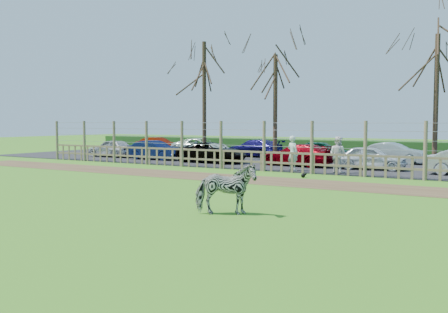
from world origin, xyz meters
The scene contains 22 objects.
ground centered at (0.00, 0.00, 0.00)m, with size 120.00×120.00×0.00m, color #68A335.
dirt_strip centered at (0.00, 4.50, 0.01)m, with size 34.00×2.80×0.01m, color brown.
asphalt centered at (0.00, 14.50, 0.02)m, with size 44.00×13.00×0.04m, color #232326.
hedge centered at (0.00, 21.50, 0.55)m, with size 46.00×2.00×1.10m, color #1E4716.
fence centered at (0.00, 8.00, 0.80)m, with size 30.16×0.16×2.50m.
tree_left centered at (-6.50, 12.50, 5.62)m, with size 4.80×4.80×7.88m.
tree_mid centered at (-2.00, 13.50, 4.87)m, with size 4.80×4.80×6.83m.
tree_right centered at (7.00, 14.00, 5.24)m, with size 4.80×4.80×7.35m.
zebra centered at (4.33, -2.94, 0.68)m, with size 0.74×1.62×1.37m, color gray.
visitor_a centered at (1.25, 8.66, 0.90)m, with size 0.63×0.41×1.72m, color silver.
visitor_b centered at (3.50, 8.76, 0.90)m, with size 0.84×0.65×1.72m, color silver.
crow centered at (2.75, 6.36, 0.10)m, with size 0.26×0.19×0.21m.
car_0 centered at (-13.27, 11.19, 0.64)m, with size 1.42×3.52×1.20m, color #B4B4B5.
car_1 centered at (-9.21, 10.86, 0.64)m, with size 1.27×3.64×1.20m, color #0E1A4D.
car_2 centered at (-4.84, 10.77, 0.64)m, with size 1.99×4.32×1.20m, color black.
car_3 centered at (0.41, 11.27, 0.64)m, with size 1.68×4.13×1.20m, color maroon.
car_4 centered at (4.40, 11.22, 0.64)m, with size 1.42×3.52×1.20m, color silver.
car_7 centered at (-13.37, 16.40, 0.64)m, with size 1.27×3.64×1.20m, color maroon.
car_8 centered at (-9.37, 16.39, 0.64)m, with size 1.99×4.32×1.20m, color silver.
car_9 centered at (-4.94, 16.37, 0.64)m, with size 1.68×4.13×1.20m, color #140F53.
car_10 centered at (-0.01, 16.12, 0.64)m, with size 1.42×3.52×1.20m, color #114F35.
car_11 centered at (4.53, 15.76, 0.64)m, with size 1.27×3.64×1.20m, color #AFC2BC.
Camera 1 is at (11.02, -14.12, 2.46)m, focal length 40.00 mm.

